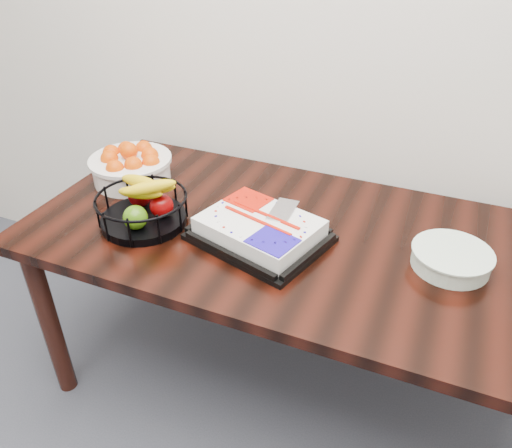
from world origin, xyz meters
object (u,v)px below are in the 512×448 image
at_px(tangerine_bowl, 130,161).
at_px(plate_stack, 451,259).
at_px(table, 292,252).
at_px(cake_tray, 260,230).
at_px(fruit_basket, 142,206).

xyz_separation_m(tangerine_bowl, plate_stack, (1.20, -0.09, -0.06)).
bearing_deg(table, cake_tray, -134.40).
distance_m(table, plate_stack, 0.51).
bearing_deg(plate_stack, fruit_basket, -171.03).
bearing_deg(fruit_basket, cake_tray, 8.74).
distance_m(tangerine_bowl, fruit_basket, 0.33).
height_order(table, plate_stack, plate_stack).
bearing_deg(fruit_basket, tangerine_bowl, 131.21).
distance_m(table, tangerine_bowl, 0.73).
xyz_separation_m(cake_tray, plate_stack, (0.58, 0.09, -0.01)).
distance_m(cake_tray, plate_stack, 0.59).
distance_m(fruit_basket, plate_stack, 1.00).
relative_size(fruit_basket, plate_stack, 1.29).
bearing_deg(cake_tray, tangerine_bowl, 163.43).
bearing_deg(fruit_basket, plate_stack, 8.97).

